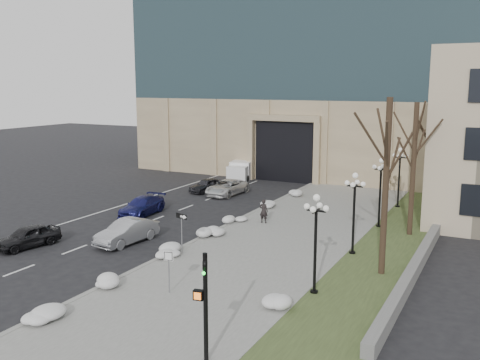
% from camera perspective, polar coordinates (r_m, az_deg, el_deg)
% --- Properties ---
extents(ground, '(160.00, 160.00, 0.00)m').
position_cam_1_polar(ground, '(24.83, -16.05, -13.03)').
color(ground, black).
rests_on(ground, ground).
extents(sidewalk, '(9.00, 40.00, 0.12)m').
position_cam_1_polar(sidewalk, '(34.22, 4.76, -6.01)').
color(sidewalk, gray).
rests_on(sidewalk, ground).
extents(curb, '(0.30, 40.00, 0.14)m').
position_cam_1_polar(curb, '(36.09, -1.88, -5.09)').
color(curb, gray).
rests_on(curb, ground).
extents(grass_strip, '(4.00, 40.00, 0.10)m').
position_cam_1_polar(grass_strip, '(32.43, 15.52, -7.31)').
color(grass_strip, '#374522').
rests_on(grass_strip, ground).
extents(stone_wall, '(0.50, 30.00, 0.70)m').
position_cam_1_polar(stone_wall, '(33.94, 19.56, -6.22)').
color(stone_wall, slate).
rests_on(stone_wall, ground).
extents(office_tower, '(40.00, 24.70, 36.00)m').
position_cam_1_polar(office_tower, '(63.21, 10.98, 18.20)').
color(office_tower, tan).
rests_on(office_tower, ground).
extents(car_a, '(2.30, 4.10, 1.32)m').
position_cam_1_polar(car_a, '(34.37, -21.69, -5.62)').
color(car_a, black).
rests_on(car_a, ground).
extents(car_b, '(1.94, 4.49, 1.44)m').
position_cam_1_polar(car_b, '(33.42, -11.97, -5.43)').
color(car_b, '#9C9EA3').
rests_on(car_b, ground).
extents(car_c, '(2.30, 4.72, 1.32)m').
position_cam_1_polar(car_c, '(40.27, -10.41, -2.76)').
color(car_c, navy).
rests_on(car_c, ground).
extents(car_d, '(2.47, 4.86, 1.32)m').
position_cam_1_polar(car_d, '(46.63, -1.40, -0.80)').
color(car_d, silver).
rests_on(car_d, ground).
extents(car_e, '(2.29, 3.85, 1.23)m').
position_cam_1_polar(car_e, '(47.95, -3.56, -0.56)').
color(car_e, '#2F2F34').
rests_on(car_e, ground).
extents(pedestrian, '(0.61, 0.40, 1.67)m').
position_cam_1_polar(pedestrian, '(36.92, 2.55, -3.32)').
color(pedestrian, black).
rests_on(pedestrian, sidewalk).
extents(box_truck, '(3.13, 6.06, 1.83)m').
position_cam_1_polar(box_truck, '(54.84, 0.36, 1.14)').
color(box_truck, white).
rests_on(box_truck, ground).
extents(one_way_sign, '(0.90, 0.40, 2.43)m').
position_cam_1_polar(one_way_sign, '(30.19, -6.09, -4.43)').
color(one_way_sign, slate).
rests_on(one_way_sign, ground).
extents(keep_sign, '(0.45, 0.14, 2.11)m').
position_cam_1_polar(keep_sign, '(24.93, -7.61, -8.78)').
color(keep_sign, slate).
rests_on(keep_sign, ground).
extents(traffic_signal, '(0.69, 0.92, 4.05)m').
position_cam_1_polar(traffic_signal, '(18.87, -3.79, -13.67)').
color(traffic_signal, black).
rests_on(traffic_signal, ground).
extents(snow_clump_a, '(1.10, 1.60, 0.36)m').
position_cam_1_polar(snow_clump_a, '(23.68, -20.38, -13.68)').
color(snow_clump_a, silver).
rests_on(snow_clump_a, sidewalk).
extents(snow_clump_b, '(1.10, 1.60, 0.36)m').
position_cam_1_polar(snow_clump_b, '(26.35, -14.05, -10.83)').
color(snow_clump_b, silver).
rests_on(snow_clump_b, sidewalk).
extents(snow_clump_c, '(1.10, 1.60, 0.36)m').
position_cam_1_polar(snow_clump_c, '(30.49, -7.60, -7.66)').
color(snow_clump_c, silver).
rests_on(snow_clump_c, sidewalk).
extents(snow_clump_d, '(1.10, 1.60, 0.36)m').
position_cam_1_polar(snow_clump_d, '(33.95, -3.04, -5.70)').
color(snow_clump_d, silver).
rests_on(snow_clump_d, sidewalk).
extents(snow_clump_e, '(1.10, 1.60, 0.36)m').
position_cam_1_polar(snow_clump_e, '(37.24, -0.52, -4.23)').
color(snow_clump_e, silver).
rests_on(snow_clump_e, sidewalk).
extents(snow_clump_f, '(1.10, 1.60, 0.36)m').
position_cam_1_polar(snow_clump_f, '(41.41, 2.81, -2.75)').
color(snow_clump_f, silver).
rests_on(snow_clump_f, sidewalk).
extents(snow_clump_g, '(1.10, 1.60, 0.36)m').
position_cam_1_polar(snow_clump_g, '(45.74, 5.61, -1.53)').
color(snow_clump_g, silver).
rests_on(snow_clump_g, sidewalk).
extents(snow_clump_h, '(1.10, 1.60, 0.36)m').
position_cam_1_polar(snow_clump_h, '(23.44, 3.89, -13.27)').
color(snow_clump_h, silver).
rests_on(snow_clump_h, sidewalk).
extents(lamppost_a, '(1.18, 1.18, 4.76)m').
position_cam_1_polar(lamppost_a, '(24.56, 8.08, -5.36)').
color(lamppost_a, black).
rests_on(lamppost_a, ground).
extents(lamppost_b, '(1.18, 1.18, 4.76)m').
position_cam_1_polar(lamppost_b, '(30.60, 12.09, -2.35)').
color(lamppost_b, black).
rests_on(lamppost_b, ground).
extents(lamppost_c, '(1.18, 1.18, 4.76)m').
position_cam_1_polar(lamppost_c, '(36.80, 14.76, -0.33)').
color(lamppost_c, black).
rests_on(lamppost_c, ground).
extents(lamppost_d, '(1.18, 1.18, 4.76)m').
position_cam_1_polar(lamppost_d, '(43.09, 16.65, 1.10)').
color(lamppost_d, black).
rests_on(lamppost_d, ground).
extents(tree_near, '(3.20, 3.20, 9.00)m').
position_cam_1_polar(tree_near, '(27.22, 15.39, 1.84)').
color(tree_near, black).
rests_on(tree_near, ground).
extents(tree_mid, '(3.20, 3.20, 8.50)m').
position_cam_1_polar(tree_mid, '(35.07, 18.09, 3.00)').
color(tree_mid, black).
rests_on(tree_mid, ground).
extents(tree_far, '(3.20, 3.20, 9.50)m').
position_cam_1_polar(tree_far, '(42.88, 19.89, 5.02)').
color(tree_far, black).
rests_on(tree_far, ground).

